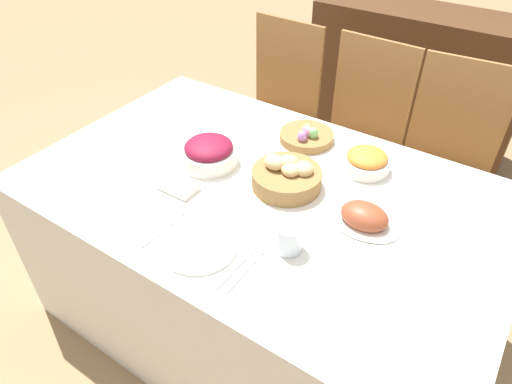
% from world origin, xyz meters
% --- Properties ---
extents(ground_plane, '(12.00, 12.00, 0.00)m').
position_xyz_m(ground_plane, '(0.00, 0.00, 0.00)').
color(ground_plane, '#937551').
extents(dining_table, '(1.72, 1.08, 0.76)m').
position_xyz_m(dining_table, '(0.00, 0.00, 0.38)').
color(dining_table, silver).
rests_on(dining_table, ground).
extents(chair_far_center, '(0.44, 0.44, 0.99)m').
position_xyz_m(chair_far_center, '(0.01, 0.90, 0.52)').
color(chair_far_center, olive).
rests_on(chair_far_center, ground).
extents(chair_far_left, '(0.44, 0.44, 0.99)m').
position_xyz_m(chair_far_left, '(-0.50, 0.90, 0.52)').
color(chair_far_left, olive).
rests_on(chair_far_left, ground).
extents(chair_far_right, '(0.45, 0.45, 0.99)m').
position_xyz_m(chair_far_right, '(0.45, 0.90, 0.52)').
color(chair_far_right, olive).
rests_on(chair_far_right, ground).
extents(sideboard, '(1.33, 0.44, 0.92)m').
position_xyz_m(sideboard, '(0.01, 1.80, 0.46)').
color(sideboard, '#4C2D19').
rests_on(sideboard, ground).
extents(bread_basket, '(0.25, 0.25, 0.12)m').
position_xyz_m(bread_basket, '(0.07, 0.05, 0.80)').
color(bread_basket, olive).
rests_on(bread_basket, dining_table).
extents(egg_basket, '(0.22, 0.22, 0.08)m').
position_xyz_m(egg_basket, '(-0.01, 0.36, 0.78)').
color(egg_basket, olive).
rests_on(egg_basket, dining_table).
extents(ham_platter, '(0.24, 0.17, 0.08)m').
position_xyz_m(ham_platter, '(0.38, 0.02, 0.78)').
color(ham_platter, silver).
rests_on(ham_platter, dining_table).
extents(beet_salad_bowl, '(0.22, 0.22, 0.10)m').
position_xyz_m(beet_salad_bowl, '(-0.25, 0.01, 0.81)').
color(beet_salad_bowl, silver).
rests_on(beet_salad_bowl, dining_table).
extents(carrot_bowl, '(0.18, 0.18, 0.08)m').
position_xyz_m(carrot_bowl, '(0.27, 0.30, 0.80)').
color(carrot_bowl, silver).
rests_on(carrot_bowl, dining_table).
extents(dinner_plate, '(0.24, 0.24, 0.01)m').
position_xyz_m(dinner_plate, '(0.01, -0.36, 0.76)').
color(dinner_plate, silver).
rests_on(dinner_plate, dining_table).
extents(fork, '(0.01, 0.20, 0.00)m').
position_xyz_m(fork, '(-0.14, -0.36, 0.76)').
color(fork, '#B7B7BC').
rests_on(fork, dining_table).
extents(knife, '(0.01, 0.20, 0.00)m').
position_xyz_m(knife, '(0.15, -0.36, 0.76)').
color(knife, '#B7B7BC').
rests_on(knife, dining_table).
extents(spoon, '(0.01, 0.20, 0.00)m').
position_xyz_m(spoon, '(0.18, -0.36, 0.76)').
color(spoon, '#B7B7BC').
rests_on(spoon, dining_table).
extents(drinking_cup, '(0.08, 0.08, 0.09)m').
position_xyz_m(drinking_cup, '(0.24, -0.22, 0.80)').
color(drinking_cup, silver).
rests_on(drinking_cup, dining_table).
extents(butter_dish, '(0.14, 0.09, 0.03)m').
position_xyz_m(butter_dish, '(-0.24, -0.18, 0.77)').
color(butter_dish, silver).
rests_on(butter_dish, dining_table).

